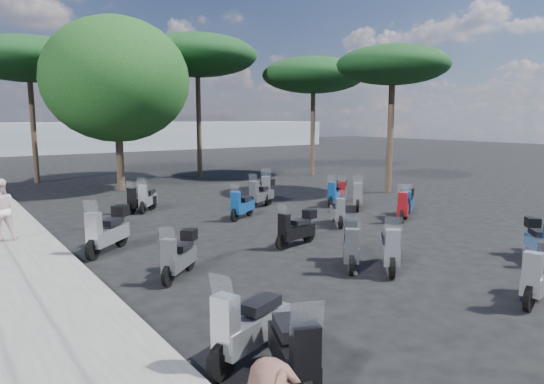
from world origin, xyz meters
TOP-DOWN VIEW (x-y plane):
  - ground at (0.00, 0.00)m, footprint 120.00×120.00m
  - sidewalk at (-6.50, 3.00)m, footprint 3.00×30.00m
  - pedestrian_far at (-6.25, 6.19)m, footprint 0.86×0.68m
  - scooter_1 at (-4.14, -3.05)m, footprint 1.75×0.87m
  - scooter_2 at (-4.12, -4.06)m, footprint 0.93×1.71m
  - scooter_3 at (-3.40, 0.94)m, footprint 1.28×1.16m
  - scooter_4 at (-4.08, 3.83)m, footprint 1.51×1.39m
  - scooter_5 at (-1.16, 8.72)m, footprint 1.13×1.36m
  - scooter_8 at (0.72, -1.37)m, footprint 1.25×1.33m
  - scooter_9 at (0.19, -0.66)m, footprint 1.24×1.32m
  - scooter_10 at (1.00, 5.50)m, footprint 1.43×0.96m
  - scooter_11 at (-1.44, 8.65)m, footprint 1.44×0.83m
  - scooter_14 at (1.57, -4.28)m, footprint 1.71×0.69m
  - scooter_15 at (0.32, 1.56)m, footprint 1.54×0.57m
  - scooter_16 at (3.02, 2.83)m, footprint 0.94×1.33m
  - scooter_17 at (3.44, 7.65)m, footprint 1.09×1.67m
  - scooter_21 at (5.40, 2.13)m, footprint 1.44×1.10m
  - scooter_22 at (2.87, 7.05)m, footprint 1.60×0.92m
  - scooter_23 at (5.50, 5.58)m, footprint 1.46×0.87m
  - scooter_26 at (4.32, -2.96)m, footprint 1.20×1.27m
  - scooter_27 at (6.08, 2.50)m, footprint 1.35×0.99m
  - scooter_28 at (5.54, 4.46)m, footprint 1.28×1.31m
  - scooter_29 at (5.91, 5.84)m, footprint 0.96×1.31m
  - broadleaf_tree at (-0.23, 14.64)m, footprint 6.84×6.84m
  - pine_0 at (5.20, 17.00)m, footprint 6.82×6.82m
  - pine_1 at (11.47, 14.25)m, footprint 6.15×6.15m
  - pine_2 at (-3.06, 19.98)m, footprint 6.72×6.72m
  - pine_3 at (9.80, 6.69)m, footprint 5.10×5.10m
  - distant_hills at (0.00, 45.00)m, footprint 70.00×8.00m

SIDE VIEW (x-z plane):
  - ground at x=0.00m, z-range 0.00..0.00m
  - sidewalk at x=-6.50m, z-range 0.00..0.15m
  - scooter_29 at x=5.91m, z-range -0.19..1.03m
  - scooter_16 at x=3.02m, z-range -0.19..1.03m
  - scooter_11 at x=-1.44m, z-range -0.19..1.04m
  - scooter_10 at x=1.00m, z-range -0.20..1.09m
  - scooter_5 at x=-1.16m, z-range -0.20..1.12m
  - scooter_27 at x=6.08m, z-range -0.15..1.08m
  - scooter_15 at x=0.32m, z-range -0.15..1.08m
  - scooter_23 at x=5.50m, z-range -0.15..1.10m
  - scooter_3 at x=-3.40m, z-range -0.15..1.10m
  - scooter_8 at x=0.72m, z-range -0.21..1.16m
  - scooter_26 at x=4.32m, z-range -0.16..1.11m
  - scooter_28 at x=5.54m, z-range -0.21..1.17m
  - scooter_9 at x=0.19m, z-range -0.16..1.16m
  - scooter_21 at x=5.40m, z-range -0.16..1.16m
  - scooter_2 at x=-4.12m, z-range -0.22..1.22m
  - scooter_1 at x=-4.14m, z-range -0.22..1.23m
  - scooter_22 at x=2.87m, z-range -0.17..1.19m
  - scooter_17 at x=3.44m, z-range -0.23..1.26m
  - scooter_14 at x=1.57m, z-range -0.17..1.21m
  - scooter_4 at x=-4.08m, z-range -0.18..1.31m
  - pedestrian_far at x=-6.25m, z-range 0.15..1.85m
  - distant_hills at x=0.00m, z-range 0.00..3.00m
  - broadleaf_tree at x=-0.23m, z-range 1.16..9.29m
  - pine_3 at x=9.80m, z-range 2.44..9.17m
  - pine_1 at x=11.47m, z-range 2.44..9.52m
  - pine_2 at x=-3.06m, z-range 2.65..10.32m
  - pine_0 at x=5.20m, z-range 2.87..11.03m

